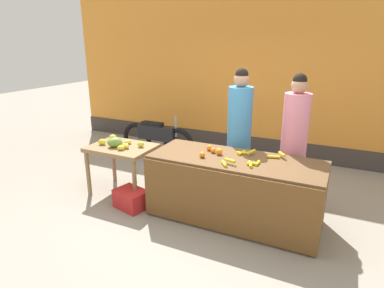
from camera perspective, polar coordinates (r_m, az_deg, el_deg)
ground_plane at (r=4.59m, az=1.53°, el=-11.42°), size 24.00×24.00×0.00m
market_wall_back at (r=6.60m, az=11.52°, el=11.57°), size 8.53×0.23×3.19m
fruit_stall_counter at (r=4.24m, az=7.42°, el=-7.85°), size 2.15×0.85×0.83m
side_table_wooden at (r=4.94m, az=-12.13°, el=-1.51°), size 0.94×0.69×0.74m
banana_bunch_pile at (r=4.05m, az=10.16°, el=-2.42°), size 0.68×0.69×0.07m
orange_pile at (r=4.20m, az=3.50°, el=-1.23°), size 0.26×0.36×0.09m
mango_papaya_pile at (r=4.89m, az=-13.01°, el=0.26°), size 0.72×0.46×0.14m
vendor_woman_blue_shirt at (r=4.70m, az=8.22°, el=1.67°), size 0.34×0.34×1.88m
vendor_woman_pink_shirt at (r=4.55m, az=17.34°, el=0.22°), size 0.34×0.34×1.84m
parked_motorcycle at (r=6.44m, az=-6.14°, el=1.10°), size 1.60×0.18×0.88m
produce_crate at (r=4.67m, az=-10.57°, el=-9.40°), size 0.51×0.42×0.26m
produce_sack at (r=5.26m, az=-1.08°, el=-4.72°), size 0.46×0.47×0.45m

